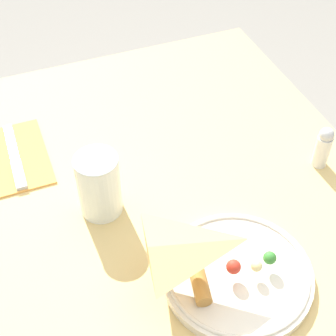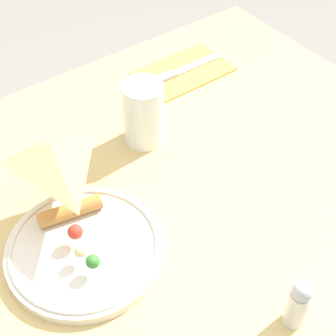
{
  "view_description": "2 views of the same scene",
  "coord_description": "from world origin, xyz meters",
  "px_view_note": "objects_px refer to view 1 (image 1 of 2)",
  "views": [
    {
      "loc": [
        -0.53,
        0.22,
        1.4
      ],
      "look_at": [
        0.04,
        0.0,
        0.79
      ],
      "focal_mm": 55.0,
      "sensor_mm": 36.0,
      "label": 1
    },
    {
      "loc": [
        -0.32,
        -0.46,
        1.35
      ],
      "look_at": [
        0.02,
        0.0,
        0.75
      ],
      "focal_mm": 55.0,
      "sensor_mm": 36.0,
      "label": 2
    }
  ],
  "objects_px": {
    "butter_knife": "(15,158)",
    "salt_shaker": "(323,147)",
    "plate_pizza": "(237,273)",
    "milk_glass": "(99,187)",
    "dining_table": "(176,250)",
    "napkin_folded": "(15,157)"
  },
  "relations": [
    {
      "from": "dining_table",
      "to": "milk_glass",
      "type": "xyz_separation_m",
      "value": [
        0.06,
        0.12,
        0.17
      ]
    },
    {
      "from": "dining_table",
      "to": "napkin_folded",
      "type": "relative_size",
      "value": 5.35
    },
    {
      "from": "napkin_folded",
      "to": "plate_pizza",
      "type": "bearing_deg",
      "value": -145.15
    },
    {
      "from": "milk_glass",
      "to": "salt_shaker",
      "type": "distance_m",
      "value": 0.41
    },
    {
      "from": "napkin_folded",
      "to": "salt_shaker",
      "type": "height_order",
      "value": "salt_shaker"
    },
    {
      "from": "milk_glass",
      "to": "plate_pizza",
      "type": "bearing_deg",
      "value": -143.96
    },
    {
      "from": "dining_table",
      "to": "milk_glass",
      "type": "bearing_deg",
      "value": 64.76
    },
    {
      "from": "napkin_folded",
      "to": "salt_shaker",
      "type": "relative_size",
      "value": 2.19
    },
    {
      "from": "dining_table",
      "to": "plate_pizza",
      "type": "relative_size",
      "value": 4.39
    },
    {
      "from": "dining_table",
      "to": "napkin_folded",
      "type": "xyz_separation_m",
      "value": [
        0.24,
        0.24,
        0.11
      ]
    },
    {
      "from": "napkin_folded",
      "to": "dining_table",
      "type": "bearing_deg",
      "value": -134.98
    },
    {
      "from": "plate_pizza",
      "to": "butter_knife",
      "type": "distance_m",
      "value": 0.47
    },
    {
      "from": "butter_knife",
      "to": "salt_shaker",
      "type": "height_order",
      "value": "salt_shaker"
    },
    {
      "from": "plate_pizza",
      "to": "napkin_folded",
      "type": "bearing_deg",
      "value": 34.85
    },
    {
      "from": "napkin_folded",
      "to": "salt_shaker",
      "type": "xyz_separation_m",
      "value": [
        -0.23,
        -0.53,
        0.04
      ]
    },
    {
      "from": "salt_shaker",
      "to": "plate_pizza",
      "type": "bearing_deg",
      "value": 123.23
    },
    {
      "from": "dining_table",
      "to": "napkin_folded",
      "type": "bearing_deg",
      "value": 45.02
    },
    {
      "from": "salt_shaker",
      "to": "milk_glass",
      "type": "bearing_deg",
      "value": 84.0
    },
    {
      "from": "milk_glass",
      "to": "napkin_folded",
      "type": "xyz_separation_m",
      "value": [
        0.18,
        0.12,
        -0.05
      ]
    },
    {
      "from": "plate_pizza",
      "to": "milk_glass",
      "type": "distance_m",
      "value": 0.26
    },
    {
      "from": "milk_glass",
      "to": "salt_shaker",
      "type": "height_order",
      "value": "milk_glass"
    },
    {
      "from": "dining_table",
      "to": "milk_glass",
      "type": "distance_m",
      "value": 0.21
    }
  ]
}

